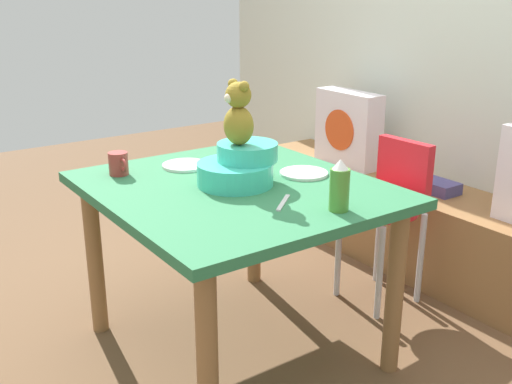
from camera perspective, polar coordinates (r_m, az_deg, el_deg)
The scene contains 15 objects.
ground_plane at distance 2.72m, azimuth -1.78°, elevation -14.31°, with size 8.00×8.00×0.00m, color brown.
back_wall at distance 3.38m, azimuth 21.06°, elevation 14.44°, with size 4.40×0.10×2.60m, color silver.
window_bench at distance 3.39m, azimuth 16.37°, elevation -3.74°, with size 2.60×0.44×0.46m, color olive.
pillow_floral_left at distance 3.68m, azimuth 8.63°, elevation 5.91°, with size 0.44×0.15×0.44m.
book_stack at distance 3.31m, azimuth 16.71°, elevation 0.46°, with size 0.20×0.14×0.06m, color #47447E.
dining_table at distance 2.43m, azimuth -1.93°, elevation -1.62°, with size 1.14×1.03×0.74m.
highchair at distance 2.96m, azimuth 11.98°, elevation -0.65°, with size 0.34×0.46×0.79m.
infant_seat_teal at distance 2.38m, azimuth -1.58°, elevation 2.40°, with size 0.30×0.33×0.16m.
teddy_bear at distance 2.33m, azimuth -1.64°, elevation 7.26°, with size 0.13×0.12×0.25m.
ketchup_bottle at distance 2.11m, azimuth 7.82°, elevation 0.51°, with size 0.07×0.07×0.18m.
coffee_mug at distance 2.57m, azimuth -12.74°, elevation 2.61°, with size 0.12×0.08×0.09m.
dinner_plate_near at distance 2.66m, azimuth -6.63°, elevation 2.51°, with size 0.20×0.20×0.01m, color white.
dinner_plate_far at distance 2.53m, azimuth 4.49°, elevation 1.77°, with size 0.20×0.20×0.01m, color white.
cell_phone at distance 2.83m, azimuth -1.22°, elevation 3.58°, with size 0.07×0.14×0.01m, color black.
table_fork at distance 2.19m, azimuth 2.56°, elevation -1.00°, with size 0.02×0.17×0.01m, color silver.
Camera 1 is at (1.91, -1.24, 1.48)m, focal length 42.72 mm.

